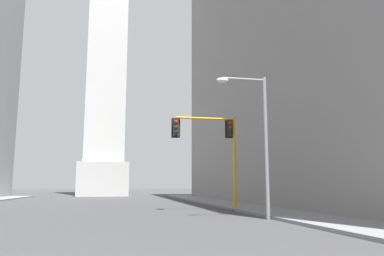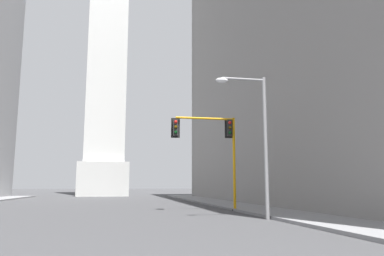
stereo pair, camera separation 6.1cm
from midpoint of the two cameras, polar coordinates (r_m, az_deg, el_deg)
The scene contains 4 objects.
sidewalk_right at distance 25.56m, azimuth 11.93°, elevation -12.07°, with size 5.00×72.13×0.15m, color gray.
building_right at distance 42.35m, azimuth 27.14°, elevation 14.69°, with size 28.60×51.64×35.58m.
traffic_light_mid_right at distance 24.87m, azimuth 3.29°, elevation -1.72°, with size 4.42×0.52×6.16m.
street_lamp at distance 19.04m, azimuth 9.86°, elevation -0.16°, with size 2.65×0.36×7.13m.
Camera 1 is at (2.37, -1.90, 1.62)m, focal length 35.00 mm.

